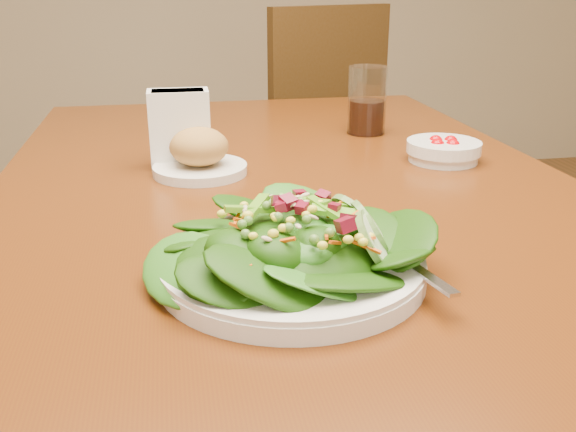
# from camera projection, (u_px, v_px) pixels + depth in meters

# --- Properties ---
(dining_table) EXTENTS (0.90, 1.40, 0.75)m
(dining_table) POSITION_uv_depth(u_px,v_px,m) (288.00, 243.00, 1.03)
(dining_table) COLOR #4D2308
(dining_table) RESTS_ON ground_plane
(chair_far) EXTENTS (0.58, 0.58, 0.97)m
(chair_far) POSITION_uv_depth(u_px,v_px,m) (304.00, 147.00, 2.14)
(chair_far) COLOR #372411
(chair_far) RESTS_ON ground_plane
(salad_plate) EXTENTS (0.29, 0.28, 0.08)m
(salad_plate) POSITION_uv_depth(u_px,v_px,m) (301.00, 249.00, 0.68)
(salad_plate) COLOR silver
(salad_plate) RESTS_ON dining_table
(bread_plate) EXTENTS (0.15, 0.15, 0.08)m
(bread_plate) POSITION_uv_depth(u_px,v_px,m) (199.00, 155.00, 1.02)
(bread_plate) COLOR silver
(bread_plate) RESTS_ON dining_table
(tomato_bowl) EXTENTS (0.13, 0.13, 0.04)m
(tomato_bowl) POSITION_uv_depth(u_px,v_px,m) (443.00, 150.00, 1.10)
(tomato_bowl) COLOR silver
(tomato_bowl) RESTS_ON dining_table
(drinking_glass) EXTENTS (0.08, 0.08, 0.13)m
(drinking_glass) POSITION_uv_depth(u_px,v_px,m) (367.00, 105.00, 1.28)
(drinking_glass) COLOR silver
(drinking_glass) RESTS_ON dining_table
(napkin_holder) EXTENTS (0.10, 0.05, 0.13)m
(napkin_holder) POSITION_uv_depth(u_px,v_px,m) (180.00, 127.00, 1.05)
(napkin_holder) COLOR white
(napkin_holder) RESTS_ON dining_table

